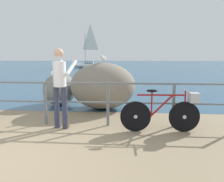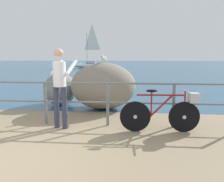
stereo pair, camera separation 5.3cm
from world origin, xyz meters
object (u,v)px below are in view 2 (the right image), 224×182
object	(u,v)px
bicycle	(167,111)
seagull	(104,58)
sailboat	(89,63)
breakwater_boulder_main	(103,86)
breakwater_boulder_left	(60,89)
person_at_railing	(60,84)

from	to	relation	value
bicycle	seagull	xyz separation A→B (m)	(-1.61, 2.02, 1.10)
sailboat	breakwater_boulder_main	bearing A→B (deg)	96.06
breakwater_boulder_main	sailboat	bearing A→B (deg)	102.01
bicycle	breakwater_boulder_left	world-z (taller)	breakwater_boulder_left
person_at_railing	breakwater_boulder_main	size ratio (longest dim) A/B	0.89
seagull	breakwater_boulder_left	bearing A→B (deg)	-86.29
bicycle	breakwater_boulder_main	bearing A→B (deg)	124.81
seagull	breakwater_boulder_main	bearing A→B (deg)	-125.00
seagull	bicycle	bearing A→B (deg)	60.78
person_at_railing	sailboat	distance (m)	27.75
breakwater_boulder_main	seagull	size ratio (longest dim) A/B	5.91
breakwater_boulder_left	seagull	size ratio (longest dim) A/B	3.92
person_at_railing	sailboat	xyz separation A→B (m)	(-4.70, 27.35, -0.28)
person_at_railing	bicycle	bearing A→B (deg)	-81.62
person_at_railing	breakwater_boulder_left	size ratio (longest dim) A/B	1.35
bicycle	breakwater_boulder_main	world-z (taller)	breakwater_boulder_main
breakwater_boulder_main	breakwater_boulder_left	bearing A→B (deg)	162.71
breakwater_boulder_main	person_at_railing	bearing A→B (deg)	-108.99
bicycle	breakwater_boulder_main	xyz separation A→B (m)	(-1.64, 2.07, 0.25)
sailboat	seagull	bearing A→B (deg)	96.11
person_at_railing	seagull	distance (m)	2.17
breakwater_boulder_main	sailboat	world-z (taller)	sailboat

